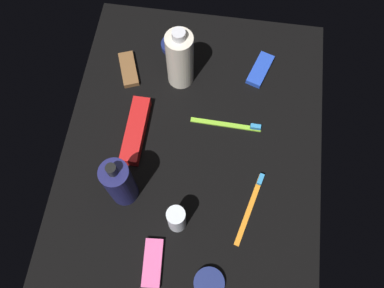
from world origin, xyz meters
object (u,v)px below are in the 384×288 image
toothpaste_box_red (136,131)px  cream_tin_right (209,283)px  snack_bar_pink (153,263)px  cream_tin_left (173,45)px  snack_bar_blue (260,70)px  lotion_bottle (120,183)px  toothbrush_lime (230,125)px  bodywash_bottle (180,59)px  snack_bar_brown (129,69)px  toothbrush_orange (251,204)px  deodorant_stick (177,219)px

toothpaste_box_red → cream_tin_right: size_ratio=2.60×
toothpaste_box_red → snack_bar_pink: (30.68, 9.70, -0.85)cm
toothpaste_box_red → cream_tin_left: size_ratio=2.56×
toothpaste_box_red → snack_bar_blue: toothpaste_box_red is taller
lotion_bottle → toothbrush_lime: bearing=132.5°
toothpaste_box_red → cream_tin_left: 27.79cm
bodywash_bottle → snack_bar_brown: bodywash_bottle is taller
toothbrush_lime → snack_bar_blue: (-17.34, 6.39, 0.14)cm
toothpaste_box_red → snack_bar_brown: (-17.90, -5.58, -0.85)cm
toothbrush_orange → snack_bar_blue: toothbrush_orange is taller
snack_bar_blue → cream_tin_left: size_ratio=1.51×
toothpaste_box_red → deodorant_stick: bearing=33.5°
toothbrush_lime → snack_bar_brown: size_ratio=1.73×
lotion_bottle → bodywash_bottle: (-33.21, 8.38, 0.73)cm
snack_bar_pink → cream_tin_right: size_ratio=1.54×
snack_bar_brown → cream_tin_right: cream_tin_right is taller
toothbrush_lime → snack_bar_pink: bearing=-20.6°
lotion_bottle → deodorant_stick: size_ratio=1.88×
toothbrush_orange → cream_tin_left: (-41.80, -25.03, 0.17)cm
snack_bar_brown → cream_tin_left: (-9.39, 10.77, 0.03)cm
toothbrush_lime → snack_bar_blue: size_ratio=1.73×
snack_bar_brown → deodorant_stick: bearing=5.6°
bodywash_bottle → deodorant_stick: bodywash_bottle is taller
lotion_bottle → snack_bar_blue: size_ratio=1.78×
snack_bar_brown → cream_tin_right: size_ratio=1.54×
snack_bar_blue → cream_tin_left: same height
cream_tin_left → toothbrush_lime: bearing=39.4°
bodywash_bottle → toothbrush_lime: size_ratio=1.07×
bodywash_bottle → snack_bar_brown: bearing=-91.3°
lotion_bottle → bodywash_bottle: bearing=165.8°
lotion_bottle → snack_bar_pink: lotion_bottle is taller
bodywash_bottle → snack_bar_blue: 22.99cm
cream_tin_left → snack_bar_blue: bearing=79.4°
snack_bar_brown → toothpaste_box_red: bearing=-3.4°
deodorant_stick → toothbrush_orange: deodorant_stick is taller
snack_bar_blue → cream_tin_right: 56.29cm
toothpaste_box_red → snack_bar_pink: size_ratio=1.69×
cream_tin_left → snack_bar_brown: bearing=-48.9°
toothbrush_lime → toothbrush_orange: bearing=19.4°
snack_bar_brown → cream_tin_right: bearing=8.2°
bodywash_bottle → toothbrush_lime: (12.22, 14.53, -8.18)cm
snack_bar_blue → snack_bar_pink: bearing=-1.7°
bodywash_bottle → toothbrush_orange: bearing=33.8°
toothbrush_lime → cream_tin_left: size_ratio=2.62×
bodywash_bottle → toothbrush_orange: size_ratio=1.09×
lotion_bottle → deodorant_stick: bearing=67.6°
lotion_bottle → toothpaste_box_red: size_ratio=1.05×
deodorant_stick → snack_bar_blue: size_ratio=0.95×
lotion_bottle → toothbrush_orange: (-1.12, 29.90, -7.46)cm
snack_bar_blue → cream_tin_right: (55.84, -7.05, 0.09)cm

